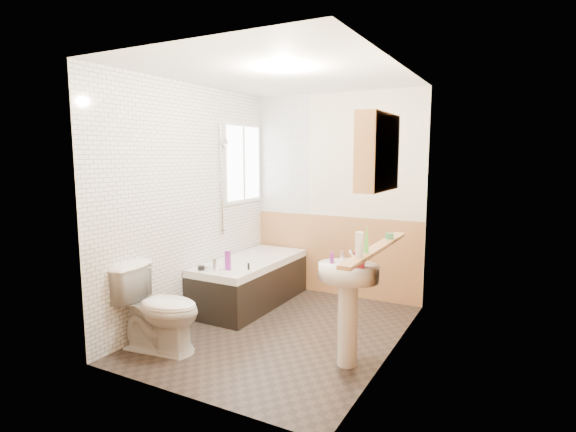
{
  "coord_description": "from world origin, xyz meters",
  "views": [
    {
      "loc": [
        2.09,
        -3.76,
        1.76
      ],
      "look_at": [
        0.0,
        0.15,
        1.15
      ],
      "focal_mm": 28.0,
      "sensor_mm": 36.0,
      "label": 1
    }
  ],
  "objects_px": {
    "sink": "(348,294)",
    "medicine_cabinet": "(378,152)",
    "toilet": "(159,309)",
    "bathtub": "(251,280)",
    "pine_shelf": "(377,248)"
  },
  "relations": [
    {
      "from": "sink",
      "to": "pine_shelf",
      "type": "height_order",
      "value": "pine_shelf"
    },
    {
      "from": "bathtub",
      "to": "sink",
      "type": "distance_m",
      "value": 1.86
    },
    {
      "from": "sink",
      "to": "pine_shelf",
      "type": "distance_m",
      "value": 0.44
    },
    {
      "from": "bathtub",
      "to": "sink",
      "type": "relative_size",
      "value": 1.6
    },
    {
      "from": "pine_shelf",
      "to": "toilet",
      "type": "bearing_deg",
      "value": -160.79
    },
    {
      "from": "bathtub",
      "to": "pine_shelf",
      "type": "relative_size",
      "value": 1.05
    },
    {
      "from": "toilet",
      "to": "pine_shelf",
      "type": "relative_size",
      "value": 0.53
    },
    {
      "from": "bathtub",
      "to": "toilet",
      "type": "distance_m",
      "value": 1.47
    },
    {
      "from": "bathtub",
      "to": "toilet",
      "type": "height_order",
      "value": "toilet"
    },
    {
      "from": "bathtub",
      "to": "medicine_cabinet",
      "type": "distance_m",
      "value": 2.43
    },
    {
      "from": "toilet",
      "to": "sink",
      "type": "xyz_separation_m",
      "value": [
        1.6,
        0.52,
        0.23
      ]
    },
    {
      "from": "toilet",
      "to": "sink",
      "type": "height_order",
      "value": "sink"
    },
    {
      "from": "bathtub",
      "to": "medicine_cabinet",
      "type": "relative_size",
      "value": 2.29
    },
    {
      "from": "toilet",
      "to": "medicine_cabinet",
      "type": "distance_m",
      "value": 2.35
    },
    {
      "from": "sink",
      "to": "medicine_cabinet",
      "type": "bearing_deg",
      "value": 53.22
    }
  ]
}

